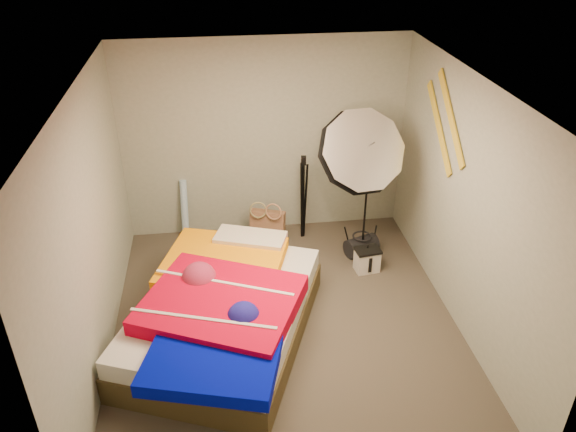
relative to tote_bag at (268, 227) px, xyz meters
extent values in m
plane|color=#494135|center=(0.02, -1.61, -0.22)|extent=(4.00, 4.00, 0.00)
plane|color=silver|center=(0.02, -1.61, 2.28)|extent=(4.00, 4.00, 0.00)
plane|color=#9CA091|center=(0.02, 0.39, 1.03)|extent=(3.50, 0.00, 3.50)
plane|color=#9CA091|center=(0.02, -3.61, 1.03)|extent=(3.50, 0.00, 3.50)
plane|color=#9CA091|center=(-1.73, -1.61, 1.03)|extent=(0.00, 4.00, 4.00)
plane|color=#9CA091|center=(1.77, -1.61, 1.03)|extent=(0.00, 4.00, 4.00)
cube|color=#A37152|center=(0.00, 0.00, 0.00)|extent=(0.47, 0.33, 0.45)
cylinder|color=#5996D0|center=(-1.03, 0.29, 0.17)|extent=(0.13, 0.23, 0.78)
cube|color=silver|center=(1.09, -0.78, -0.08)|extent=(0.29, 0.23, 0.27)
cylinder|color=black|center=(1.11, -0.43, -0.10)|extent=(0.45, 0.36, 0.24)
cube|color=gold|center=(1.75, -1.01, 1.73)|extent=(0.02, 0.91, 0.78)
cube|color=gold|center=(1.75, -0.76, 1.53)|extent=(0.02, 0.91, 0.78)
cube|color=#47391F|center=(-0.61, -1.71, -0.08)|extent=(2.22, 2.58, 0.28)
cube|color=silver|center=(-0.61, -1.71, 0.16)|extent=(2.16, 2.53, 0.20)
cube|color=orange|center=(-0.58, -1.19, 0.30)|extent=(1.46, 1.36, 0.15)
cube|color=red|center=(-0.62, -1.88, 0.33)|extent=(1.73, 1.62, 0.17)
cube|color=#0009B9|center=(-0.71, -2.55, 0.29)|extent=(1.28, 1.13, 0.13)
cube|color=#E7A1B3|center=(-0.27, -0.85, 0.35)|extent=(0.83, 0.58, 0.15)
cylinder|color=black|center=(1.11, -0.48, 0.56)|extent=(0.03, 0.03, 1.55)
cube|color=black|center=(1.11, -0.48, 1.28)|extent=(0.06, 0.06, 0.10)
cone|color=white|center=(0.96, -0.61, 1.23)|extent=(1.15, 0.81, 1.14)
cylinder|color=black|center=(0.46, 0.08, 0.29)|extent=(0.04, 0.04, 1.02)
cube|color=black|center=(0.46, 0.08, 0.86)|extent=(0.07, 0.07, 0.11)
camera|label=1|loc=(-0.55, -6.05, 3.67)|focal=35.00mm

